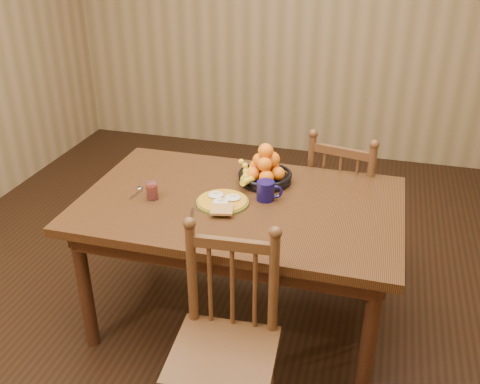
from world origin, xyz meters
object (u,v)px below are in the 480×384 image
(breakfast_plate, at_px, (223,202))
(fruit_bowl, at_px, (264,170))
(dining_table, at_px, (240,215))
(coffee_mug, at_px, (266,191))
(chair_far, at_px, (343,205))
(chair_near, at_px, (225,345))

(breakfast_plate, bearing_deg, fruit_bowl, 64.92)
(dining_table, bearing_deg, coffee_mug, 21.00)
(dining_table, bearing_deg, fruit_bowl, 75.33)
(chair_far, bearing_deg, breakfast_plate, 63.82)
(dining_table, height_order, fruit_bowl, fruit_bowl)
(coffee_mug, bearing_deg, fruit_bowl, 106.60)
(dining_table, distance_m, chair_far, 0.83)
(breakfast_plate, bearing_deg, dining_table, 34.78)
(dining_table, distance_m, fruit_bowl, 0.30)
(coffee_mug, bearing_deg, dining_table, -159.00)
(chair_near, bearing_deg, coffee_mug, 86.46)
(dining_table, xyz_separation_m, coffee_mug, (0.12, 0.05, 0.14))
(fruit_bowl, bearing_deg, chair_far, 44.36)
(dining_table, distance_m, chair_near, 0.74)
(breakfast_plate, relative_size, coffee_mug, 2.22)
(fruit_bowl, bearing_deg, coffee_mug, -73.40)
(breakfast_plate, xyz_separation_m, fruit_bowl, (0.14, 0.30, 0.05))
(dining_table, relative_size, fruit_bowl, 4.94)
(dining_table, height_order, chair_far, chair_far)
(coffee_mug, bearing_deg, chair_near, -89.63)
(chair_far, bearing_deg, chair_near, 87.50)
(coffee_mug, bearing_deg, chair_far, 59.66)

